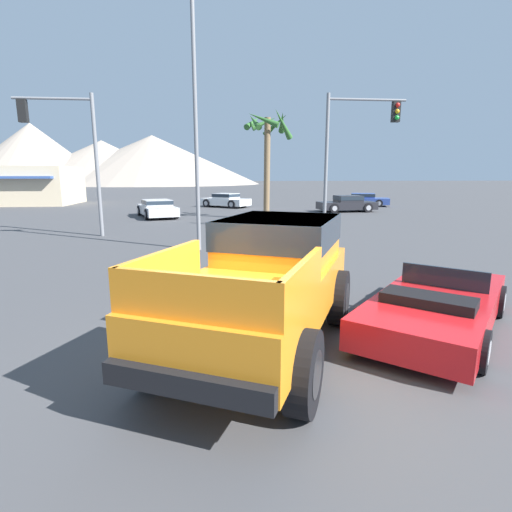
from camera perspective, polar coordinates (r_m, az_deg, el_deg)
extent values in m
plane|color=#424244|center=(5.90, -1.89, -15.17)|extent=(320.00, 320.00, 0.00)
cube|color=orange|center=(6.04, 0.99, -5.34)|extent=(3.66, 5.04, 0.69)
cube|color=orange|center=(6.76, 3.47, 2.56)|extent=(2.42, 2.59, 0.70)
cube|color=#1E2833|center=(6.74, 3.49, 3.62)|extent=(2.47, 2.65, 0.45)
cube|color=orange|center=(5.10, -13.22, -2.00)|extent=(0.86, 1.74, 0.48)
cube|color=orange|center=(4.43, 6.71, -3.80)|extent=(0.86, 1.74, 0.48)
cube|color=orange|center=(3.91, -9.11, -5.96)|extent=(1.65, 0.82, 0.48)
cube|color=black|center=(8.33, 6.09, -2.26)|extent=(1.72, 0.91, 0.24)
cube|color=black|center=(4.09, -10.00, -17.65)|extent=(1.72, 0.91, 0.24)
cylinder|color=black|center=(7.78, -2.43, -4.58)|extent=(0.68, 1.01, 0.99)
cylinder|color=#232326|center=(7.78, -2.43, -4.58)|extent=(0.50, 0.62, 0.54)
cylinder|color=black|center=(7.33, 11.74, -5.85)|extent=(0.68, 1.01, 0.99)
cylinder|color=#232326|center=(7.33, 11.74, -5.85)|extent=(0.50, 0.62, 0.54)
cylinder|color=black|center=(5.34, -14.17, -12.71)|extent=(0.68, 1.01, 0.99)
cylinder|color=#232326|center=(5.34, -14.17, -12.71)|extent=(0.50, 0.62, 0.54)
cylinder|color=black|center=(4.66, 6.88, -16.20)|extent=(0.68, 1.01, 0.99)
cylinder|color=#232326|center=(4.66, 6.88, -16.20)|extent=(0.50, 0.62, 0.54)
cube|color=red|center=(7.66, 24.38, -6.59)|extent=(4.12, 4.36, 0.47)
cube|color=#1E2833|center=(8.00, 25.29, -2.77)|extent=(1.14, 1.01, 0.37)
cube|color=black|center=(6.86, 23.36, -5.78)|extent=(1.43, 1.36, 0.16)
cylinder|color=black|center=(9.10, 20.87, -4.18)|extent=(0.57, 0.60, 0.61)
cylinder|color=#9E9EA3|center=(9.10, 20.87, -4.18)|extent=(0.40, 0.41, 0.34)
cylinder|color=black|center=(8.87, 31.27, -5.54)|extent=(0.57, 0.60, 0.61)
cylinder|color=#9E9EA3|center=(8.87, 31.27, -5.54)|extent=(0.40, 0.41, 0.34)
cylinder|color=black|center=(6.67, 14.96, -9.49)|extent=(0.57, 0.60, 0.61)
cylinder|color=#9E9EA3|center=(6.67, 14.96, -9.49)|extent=(0.40, 0.41, 0.34)
cylinder|color=black|center=(6.35, 29.35, -11.73)|extent=(0.57, 0.60, 0.61)
cylinder|color=#9E9EA3|center=(6.35, 29.35, -11.73)|extent=(0.40, 0.41, 0.34)
cube|color=#B7BABF|center=(26.20, -13.95, 6.40)|extent=(3.18, 4.86, 0.53)
cube|color=#B7BABF|center=(26.06, -13.95, 7.39)|extent=(2.13, 2.31, 0.39)
cube|color=#1E2833|center=(26.05, -13.96, 7.49)|extent=(2.18, 2.36, 0.23)
cylinder|color=black|center=(27.44, -16.30, 6.24)|extent=(0.42, 0.68, 0.65)
cylinder|color=#9E9EA3|center=(27.44, -16.30, 6.24)|extent=(0.34, 0.41, 0.36)
cylinder|color=black|center=(27.75, -12.71, 6.48)|extent=(0.42, 0.68, 0.65)
cylinder|color=#9E9EA3|center=(27.75, -12.71, 6.48)|extent=(0.34, 0.41, 0.36)
cylinder|color=black|center=(24.69, -15.32, 5.75)|extent=(0.42, 0.68, 0.65)
cylinder|color=#9E9EA3|center=(24.69, -15.32, 5.75)|extent=(0.34, 0.41, 0.36)
cylinder|color=black|center=(25.03, -11.35, 6.01)|extent=(0.42, 0.68, 0.65)
cylinder|color=#9E9EA3|center=(25.03, -11.35, 6.01)|extent=(0.34, 0.41, 0.36)
cube|color=#334C9E|center=(35.58, 14.81, 7.62)|extent=(4.89, 3.23, 0.53)
cube|color=#334C9E|center=(35.55, 15.03, 8.34)|extent=(2.33, 2.15, 0.38)
cube|color=#1E2833|center=(35.55, 15.03, 8.41)|extent=(2.38, 2.20, 0.23)
cylinder|color=black|center=(34.70, 12.49, 7.43)|extent=(0.65, 0.41, 0.61)
cylinder|color=#9E9EA3|center=(34.70, 12.49, 7.43)|extent=(0.40, 0.33, 0.34)
cylinder|color=black|center=(36.46, 12.54, 7.61)|extent=(0.65, 0.41, 0.61)
cylinder|color=#9E9EA3|center=(36.46, 12.54, 7.61)|extent=(0.40, 0.33, 0.34)
cylinder|color=black|center=(34.77, 17.16, 7.20)|extent=(0.65, 0.41, 0.61)
cylinder|color=#9E9EA3|center=(34.77, 17.16, 7.20)|extent=(0.40, 0.33, 0.34)
cylinder|color=black|center=(36.52, 16.99, 7.39)|extent=(0.65, 0.41, 0.61)
cylinder|color=#9E9EA3|center=(36.52, 16.99, 7.39)|extent=(0.40, 0.33, 0.34)
cube|color=#232328|center=(29.85, 12.81, 7.05)|extent=(4.22, 2.08, 0.53)
cube|color=#232328|center=(29.85, 13.03, 7.98)|extent=(1.83, 1.68, 0.45)
cube|color=#1E2833|center=(29.85, 13.04, 8.09)|extent=(1.87, 1.72, 0.27)
cylinder|color=black|center=(28.60, 11.11, 6.70)|extent=(0.67, 0.27, 0.66)
cylinder|color=#9E9EA3|center=(28.60, 11.11, 6.70)|extent=(0.38, 0.26, 0.36)
cylinder|color=black|center=(30.17, 9.94, 6.98)|extent=(0.67, 0.27, 0.66)
cylinder|color=#9E9EA3|center=(30.17, 9.94, 6.98)|extent=(0.38, 0.26, 0.36)
cylinder|color=black|center=(29.62, 15.71, 6.65)|extent=(0.67, 0.27, 0.66)
cylinder|color=#9E9EA3|center=(29.62, 15.71, 6.65)|extent=(0.38, 0.26, 0.36)
cylinder|color=black|center=(31.14, 14.35, 6.94)|extent=(0.67, 0.27, 0.66)
cylinder|color=#9E9EA3|center=(31.14, 14.35, 6.94)|extent=(0.38, 0.26, 0.36)
cube|color=white|center=(33.21, -4.45, 7.73)|extent=(4.28, 3.86, 0.53)
cube|color=white|center=(33.12, -4.32, 8.55)|extent=(2.28, 2.25, 0.42)
cube|color=#1E2833|center=(33.11, -4.32, 8.64)|extent=(2.33, 2.30, 0.25)
cylinder|color=black|center=(33.32, -7.06, 7.50)|extent=(0.66, 0.58, 0.67)
cylinder|color=#9E9EA3|center=(33.32, -7.06, 7.50)|extent=(0.43, 0.41, 0.37)
cylinder|color=black|center=(34.63, -5.33, 7.68)|extent=(0.66, 0.58, 0.67)
cylinder|color=#9E9EA3|center=(34.63, -5.33, 7.68)|extent=(0.43, 0.41, 0.37)
cylinder|color=black|center=(31.81, -3.48, 7.37)|extent=(0.66, 0.58, 0.67)
cylinder|color=#9E9EA3|center=(31.81, -3.48, 7.37)|extent=(0.43, 0.41, 0.37)
cylinder|color=black|center=(33.17, -1.82, 7.56)|extent=(0.66, 0.58, 0.67)
cylinder|color=#9E9EA3|center=(33.17, -1.82, 7.56)|extent=(0.43, 0.41, 0.37)
cylinder|color=slate|center=(18.67, -21.75, 11.75)|extent=(0.16, 0.16, 5.95)
cylinder|color=slate|center=(19.38, -27.13, 19.40)|extent=(3.14, 0.11, 0.11)
cube|color=black|center=(19.75, -30.37, 17.45)|extent=(0.34, 0.26, 0.90)
sphere|color=red|center=(19.92, -30.27, 18.19)|extent=(0.20, 0.20, 0.20)
sphere|color=orange|center=(19.88, -30.19, 17.42)|extent=(0.20, 0.20, 0.20)
sphere|color=green|center=(19.85, -30.10, 16.65)|extent=(0.20, 0.20, 0.20)
cylinder|color=slate|center=(19.00, 9.98, 12.74)|extent=(0.16, 0.16, 6.19)
cylinder|color=slate|center=(19.83, 15.64, 20.72)|extent=(3.59, 0.11, 0.11)
cube|color=black|center=(20.27, 19.35, 18.86)|extent=(0.34, 0.26, 0.90)
sphere|color=red|center=(20.17, 19.59, 19.66)|extent=(0.20, 0.20, 0.20)
sphere|color=orange|center=(20.13, 19.54, 18.90)|extent=(0.20, 0.20, 0.20)
sphere|color=green|center=(20.10, 19.48, 18.14)|extent=(0.20, 0.20, 0.20)
cylinder|color=slate|center=(14.38, -8.62, 18.35)|extent=(0.14, 0.14, 8.77)
cylinder|color=brown|center=(24.10, 1.57, 12.23)|extent=(0.36, 0.69, 5.87)
cone|color=#2D6028|center=(24.46, 3.74, 18.55)|extent=(0.58, 1.76, 1.16)
cone|color=#2D6028|center=(25.20, 2.80, 18.21)|extent=(1.52, 1.42, 1.35)
cone|color=#2D6028|center=(25.20, 1.16, 18.49)|extent=(1.59, 0.49, 0.97)
cone|color=#2D6028|center=(24.81, -0.47, 18.55)|extent=(1.23, 1.74, 1.05)
cone|color=#2D6028|center=(24.14, -0.22, 18.68)|extent=(0.78, 1.56, 1.11)
cone|color=#2D6028|center=(23.56, 1.05, 18.95)|extent=(1.85, 0.97, 1.01)
cone|color=#2D6028|center=(23.87, 3.85, 18.34)|extent=(1.48, 1.67, 1.67)
cube|color=beige|center=(42.25, -30.80, 8.65)|extent=(9.60, 6.60, 3.36)
cone|color=gray|center=(119.28, -21.07, 12.36)|extent=(48.56, 48.56, 11.70)
cone|color=gray|center=(119.79, -29.27, 12.57)|extent=(38.55, 38.55, 15.42)
cone|color=gray|center=(118.86, -14.52, 13.16)|extent=(59.86, 59.86, 13.34)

